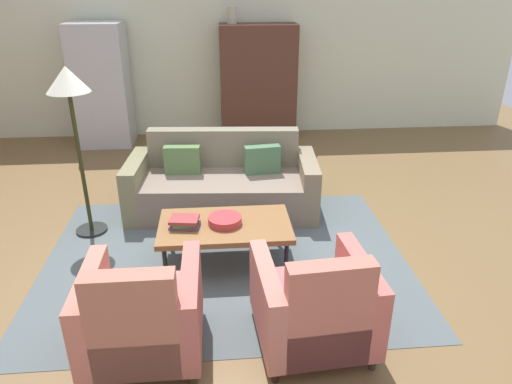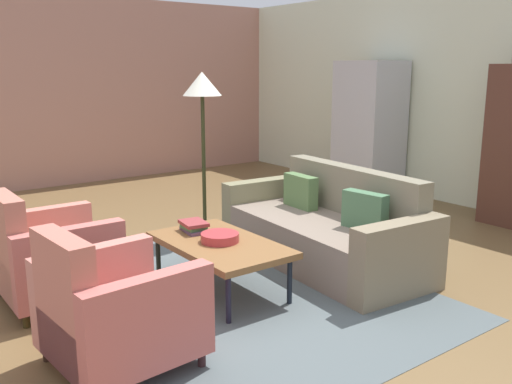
# 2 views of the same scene
# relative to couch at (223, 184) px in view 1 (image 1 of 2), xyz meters

# --- Properties ---
(ground_plane) EXTENTS (11.95, 11.95, 0.00)m
(ground_plane) POSITION_rel_couch_xyz_m (0.04, -1.16, -0.29)
(ground_plane) COLOR brown
(wall_back) EXTENTS (9.95, 0.12, 2.80)m
(wall_back) POSITION_rel_couch_xyz_m (0.04, 2.95, 1.11)
(wall_back) COLOR beige
(wall_back) RESTS_ON ground
(area_rug) EXTENTS (3.40, 2.60, 0.01)m
(area_rug) POSITION_rel_couch_xyz_m (-0.01, -1.14, -0.28)
(area_rug) COLOR #515B5D
(area_rug) RESTS_ON ground
(couch) EXTENTS (2.16, 1.05, 0.86)m
(couch) POSITION_rel_couch_xyz_m (0.00, 0.00, 0.00)
(couch) COLOR #7E6D5E
(couch) RESTS_ON ground
(coffee_table) EXTENTS (1.20, 0.70, 0.41)m
(coffee_table) POSITION_rel_couch_xyz_m (-0.01, -1.19, 0.09)
(coffee_table) COLOR black
(coffee_table) RESTS_ON ground
(armchair_left) EXTENTS (0.80, 0.80, 0.88)m
(armchair_left) POSITION_rel_couch_xyz_m (-0.61, -2.35, 0.06)
(armchair_left) COLOR #362A23
(armchair_left) RESTS_ON ground
(armchair_right) EXTENTS (0.86, 0.86, 0.88)m
(armchair_right) POSITION_rel_couch_xyz_m (0.60, -2.35, 0.06)
(armchair_right) COLOR black
(armchair_right) RESTS_ON ground
(fruit_bowl) EXTENTS (0.30, 0.30, 0.07)m
(fruit_bowl) POSITION_rel_couch_xyz_m (-0.01, -1.19, 0.16)
(fruit_bowl) COLOR #AC3337
(fruit_bowl) RESTS_ON coffee_table
(book_stack) EXTENTS (0.28, 0.22, 0.09)m
(book_stack) POSITION_rel_couch_xyz_m (-0.37, -1.21, 0.17)
(book_stack) COLOR #5C4363
(book_stack) RESTS_ON coffee_table
(cabinet) EXTENTS (1.20, 0.51, 1.80)m
(cabinet) POSITION_rel_couch_xyz_m (0.64, 2.60, 0.61)
(cabinet) COLOR #502E22
(cabinet) RESTS_ON ground
(vase_tall) EXTENTS (0.15, 0.15, 0.25)m
(vase_tall) POSITION_rel_couch_xyz_m (0.24, 2.60, 1.63)
(vase_tall) COLOR #B1AA8E
(vase_tall) RESTS_ON cabinet
(refrigerator) EXTENTS (0.80, 0.73, 1.85)m
(refrigerator) POSITION_rel_couch_xyz_m (-1.79, 2.50, 0.64)
(refrigerator) COLOR #B7BABF
(refrigerator) RESTS_ON ground
(floor_lamp) EXTENTS (0.40, 0.40, 1.72)m
(floor_lamp) POSITION_rel_couch_xyz_m (-1.41, -0.47, 1.16)
(floor_lamp) COLOR black
(floor_lamp) RESTS_ON ground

